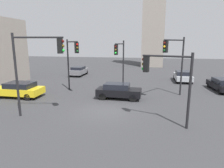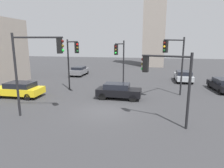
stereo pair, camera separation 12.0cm
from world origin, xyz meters
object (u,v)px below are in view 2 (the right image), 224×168
Objects in this scene: car_0 at (183,76)px; car_1 at (19,89)px; car_4 at (223,85)px; car_2 at (79,71)px; traffic_light_2 at (72,55)px; traffic_light_4 at (165,74)px; traffic_light_0 at (36,59)px; traffic_light_3 at (120,56)px; car_3 at (118,91)px; traffic_light_1 at (175,55)px.

car_1 is at bearing 124.04° from car_0.
car_2 is at bearing 65.81° from car_4.
traffic_light_4 is at bearing 13.96° from traffic_light_2.
traffic_light_3 is (4.29, 8.66, -0.30)m from traffic_light_0.
traffic_light_2 is at bearing 165.77° from car_3.
traffic_light_4 is 1.01× the size of car_1.
traffic_light_4 is 15.50m from car_0.
traffic_light_0 is at bearing 142.30° from car_0.
traffic_light_1 is 5.70m from traffic_light_3.
car_3 is at bearing -173.38° from car_1.
traffic_light_2 is 16.22m from car_4.
traffic_light_3 reaches higher than car_4.
car_4 is (10.84, 1.91, -3.04)m from traffic_light_3.
traffic_light_3 is 9.37m from traffic_light_4.
traffic_light_4 is at bearing -9.24° from traffic_light_0.
traffic_light_1 reaches higher than car_1.
car_4 is (19.85, 6.49, -0.04)m from car_1.
car_3 is at bearing 37.84° from traffic_light_0.
car_0 is 19.90m from car_1.
traffic_light_2 is 1.24× the size of car_0.
traffic_light_2 is 11.34m from car_2.
car_2 is (-3.67, 17.10, -3.30)m from traffic_light_0.
car_0 is (3.29, 14.94, -2.48)m from traffic_light_4.
car_3 is at bearing 144.22° from car_0.
car_1 is (-4.42, -2.64, -3.12)m from traffic_light_2.
car_3 is (8.35, -11.70, 0.00)m from car_2.
car_1 is at bearing -99.00° from traffic_light_2.
traffic_light_0 is 17.79m from car_2.
traffic_light_4 is (8.78, -6.43, -0.63)m from traffic_light_2.
car_3 is (0.40, -3.26, -3.00)m from traffic_light_3.
traffic_light_4 is (8.47, 0.29, -0.81)m from traffic_light_0.
traffic_light_2 is at bearing -18.20° from traffic_light_4.
traffic_light_1 is at bearing -82.21° from traffic_light_4.
car_4 is at bearing -163.22° from car_1.
car_1 is 1.11× the size of car_3.
traffic_light_3 is at bearing -45.42° from traffic_light_4.
traffic_light_1 is at bearing -128.35° from car_2.
traffic_light_0 is 9.67m from traffic_light_3.
traffic_light_3 is 1.32× the size of car_3.
car_0 is at bearing 85.35° from traffic_light_2.
traffic_light_0 is at bearing -37.21° from traffic_light_2.
traffic_light_2 is (-9.92, 0.09, -0.11)m from traffic_light_1.
traffic_light_3 is 1.28× the size of car_2.
car_3 is at bearing -35.40° from traffic_light_4.
traffic_light_1 reaches higher than traffic_light_4.
traffic_light_0 reaches higher than traffic_light_3.
traffic_light_1 is 6.02m from car_3.
traffic_light_3 is at bearing -136.81° from car_2.
traffic_light_3 reaches higher than traffic_light_4.
car_3 reaches higher than car_0.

